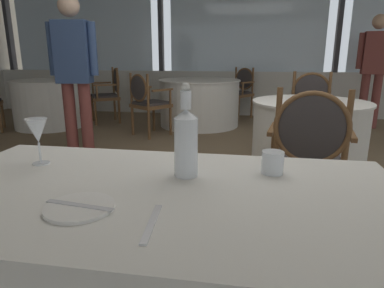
{
  "coord_description": "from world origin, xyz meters",
  "views": [
    {
      "loc": [
        0.09,
        -2.45,
        1.17
      ],
      "look_at": [
        -0.11,
        -1.22,
        0.84
      ],
      "focal_mm": 31.45,
      "sensor_mm": 36.0,
      "label": 1
    }
  ],
  "objects_px": {
    "dining_chair_1_0": "(109,91)",
    "dining_chair_2_1": "(310,108)",
    "water_bottle": "(186,140)",
    "dining_chair_0_1": "(146,99)",
    "dining_chair_2_0": "(309,151)",
    "water_tumbler": "(273,162)",
    "side_plate": "(80,207)",
    "diner_person_1": "(374,64)",
    "wine_glass": "(37,132)",
    "diner_person_0": "(74,69)",
    "dining_chair_0_0": "(240,88)"
  },
  "relations": [
    {
      "from": "dining_chair_1_0",
      "to": "dining_chair_2_1",
      "type": "bearing_deg",
      "value": 120.96
    },
    {
      "from": "water_bottle",
      "to": "dining_chair_0_1",
      "type": "height_order",
      "value": "water_bottle"
    },
    {
      "from": "dining_chair_2_0",
      "to": "water_tumbler",
      "type": "bearing_deg",
      "value": 172.74
    },
    {
      "from": "water_bottle",
      "to": "water_tumbler",
      "type": "xyz_separation_m",
      "value": [
        0.29,
        0.07,
        -0.09
      ]
    },
    {
      "from": "side_plate",
      "to": "water_tumbler",
      "type": "relative_size",
      "value": 2.37
    },
    {
      "from": "side_plate",
      "to": "dining_chair_0_1",
      "type": "bearing_deg",
      "value": 104.59
    },
    {
      "from": "side_plate",
      "to": "dining_chair_2_1",
      "type": "bearing_deg",
      "value": 70.78
    },
    {
      "from": "dining_chair_2_0",
      "to": "dining_chair_2_1",
      "type": "xyz_separation_m",
      "value": [
        0.31,
        1.87,
        0.0
      ]
    },
    {
      "from": "dining_chair_1_0",
      "to": "diner_person_1",
      "type": "bearing_deg",
      "value": 150.48
    },
    {
      "from": "wine_glass",
      "to": "diner_person_0",
      "type": "bearing_deg",
      "value": 115.19
    },
    {
      "from": "diner_person_1",
      "to": "dining_chair_2_0",
      "type": "bearing_deg",
      "value": 164.97
    },
    {
      "from": "dining_chair_0_0",
      "to": "side_plate",
      "type": "bearing_deg",
      "value": 33.34
    },
    {
      "from": "dining_chair_2_1",
      "to": "dining_chair_1_0",
      "type": "bearing_deg",
      "value": -106.99
    },
    {
      "from": "dining_chair_0_1",
      "to": "dining_chair_2_1",
      "type": "height_order",
      "value": "dining_chair_2_1"
    },
    {
      "from": "water_tumbler",
      "to": "dining_chair_0_0",
      "type": "relative_size",
      "value": 0.09
    },
    {
      "from": "dining_chair_2_0",
      "to": "dining_chair_2_1",
      "type": "bearing_deg",
      "value": 0.0
    },
    {
      "from": "dining_chair_0_0",
      "to": "diner_person_1",
      "type": "distance_m",
      "value": 2.24
    },
    {
      "from": "side_plate",
      "to": "diner_person_1",
      "type": "distance_m",
      "value": 5.62
    },
    {
      "from": "water_bottle",
      "to": "dining_chair_2_1",
      "type": "distance_m",
      "value": 3.14
    },
    {
      "from": "water_tumbler",
      "to": "dining_chair_2_1",
      "type": "relative_size",
      "value": 0.08
    },
    {
      "from": "water_bottle",
      "to": "dining_chair_1_0",
      "type": "distance_m",
      "value": 5.05
    },
    {
      "from": "water_tumbler",
      "to": "dining_chair_0_1",
      "type": "bearing_deg",
      "value": 113.66
    },
    {
      "from": "water_tumbler",
      "to": "diner_person_0",
      "type": "xyz_separation_m",
      "value": [
        -1.98,
        2.33,
        0.21
      ]
    },
    {
      "from": "dining_chair_0_0",
      "to": "water_tumbler",
      "type": "bearing_deg",
      "value": 38.87
    },
    {
      "from": "side_plate",
      "to": "diner_person_0",
      "type": "height_order",
      "value": "diner_person_0"
    },
    {
      "from": "water_bottle",
      "to": "dining_chair_1_0",
      "type": "xyz_separation_m",
      "value": [
        -2.21,
        4.53,
        -0.34
      ]
    },
    {
      "from": "water_tumbler",
      "to": "dining_chair_0_0",
      "type": "distance_m",
      "value": 5.33
    },
    {
      "from": "dining_chair_2_1",
      "to": "water_tumbler",
      "type": "bearing_deg",
      "value": -2.64
    },
    {
      "from": "water_tumbler",
      "to": "dining_chair_0_1",
      "type": "height_order",
      "value": "dining_chair_0_1"
    },
    {
      "from": "dining_chair_2_1",
      "to": "diner_person_1",
      "type": "height_order",
      "value": "diner_person_1"
    },
    {
      "from": "side_plate",
      "to": "water_tumbler",
      "type": "distance_m",
      "value": 0.65
    },
    {
      "from": "diner_person_1",
      "to": "wine_glass",
      "type": "bearing_deg",
      "value": 157.96
    },
    {
      "from": "dining_chair_1_0",
      "to": "dining_chair_0_0",
      "type": "bearing_deg",
      "value": 168.17
    },
    {
      "from": "water_bottle",
      "to": "diner_person_0",
      "type": "distance_m",
      "value": 2.94
    },
    {
      "from": "dining_chair_0_0",
      "to": "dining_chair_2_0",
      "type": "xyz_separation_m",
      "value": [
        0.57,
        -4.28,
        0.02
      ]
    },
    {
      "from": "dining_chair_0_1",
      "to": "diner_person_1",
      "type": "relative_size",
      "value": 0.52
    },
    {
      "from": "wine_glass",
      "to": "dining_chair_2_0",
      "type": "height_order",
      "value": "dining_chair_2_0"
    },
    {
      "from": "dining_chair_0_1",
      "to": "dining_chair_2_1",
      "type": "relative_size",
      "value": 0.94
    },
    {
      "from": "wine_glass",
      "to": "water_tumbler",
      "type": "height_order",
      "value": "wine_glass"
    },
    {
      "from": "wine_glass",
      "to": "dining_chair_1_0",
      "type": "bearing_deg",
      "value": 110.01
    },
    {
      "from": "diner_person_0",
      "to": "dining_chair_1_0",
      "type": "bearing_deg",
      "value": 6.03
    },
    {
      "from": "water_tumbler",
      "to": "dining_chair_0_0",
      "type": "height_order",
      "value": "dining_chair_0_0"
    },
    {
      "from": "water_bottle",
      "to": "diner_person_1",
      "type": "distance_m",
      "value": 5.24
    },
    {
      "from": "side_plate",
      "to": "dining_chair_0_0",
      "type": "relative_size",
      "value": 0.2
    },
    {
      "from": "dining_chair_0_0",
      "to": "dining_chair_0_1",
      "type": "bearing_deg",
      "value": 0.0
    },
    {
      "from": "water_bottle",
      "to": "water_tumbler",
      "type": "relative_size",
      "value": 4.0
    },
    {
      "from": "dining_chair_1_0",
      "to": "dining_chair_2_0",
      "type": "xyz_separation_m",
      "value": [
        2.81,
        -3.42,
        0.01
      ]
    },
    {
      "from": "water_bottle",
      "to": "diner_person_1",
      "type": "height_order",
      "value": "diner_person_1"
    },
    {
      "from": "wine_glass",
      "to": "water_bottle",
      "type": "bearing_deg",
      "value": -3.5
    },
    {
      "from": "side_plate",
      "to": "diner_person_1",
      "type": "bearing_deg",
      "value": 64.92
    }
  ]
}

